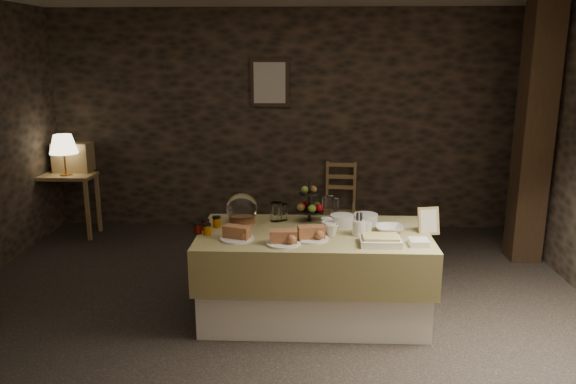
{
  "coord_description": "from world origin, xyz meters",
  "views": [
    {
      "loc": [
        0.33,
        -4.18,
        2.08
      ],
      "look_at": [
        0.15,
        0.2,
        1.0
      ],
      "focal_mm": 35.0,
      "sensor_mm": 36.0,
      "label": 1
    }
  ],
  "objects_px": {
    "buffet_table": "(313,268)",
    "wine_rack": "(73,157)",
    "console_table": "(65,185)",
    "chair": "(340,201)",
    "timber_column": "(534,135)",
    "fruit_stand": "(310,206)",
    "table_lamp": "(63,145)"
  },
  "relations": [
    {
      "from": "fruit_stand",
      "to": "buffet_table",
      "type": "bearing_deg",
      "value": -83.6
    },
    {
      "from": "timber_column",
      "to": "fruit_stand",
      "type": "xyz_separation_m",
      "value": [
        -2.22,
        -1.13,
        -0.45
      ]
    },
    {
      "from": "buffet_table",
      "to": "table_lamp",
      "type": "bearing_deg",
      "value": 145.59
    },
    {
      "from": "timber_column",
      "to": "chair",
      "type": "bearing_deg",
      "value": 154.84
    },
    {
      "from": "console_table",
      "to": "table_lamp",
      "type": "xyz_separation_m",
      "value": [
        0.05,
        -0.05,
        0.48
      ]
    },
    {
      "from": "wine_rack",
      "to": "chair",
      "type": "height_order",
      "value": "wine_rack"
    },
    {
      "from": "table_lamp",
      "to": "fruit_stand",
      "type": "bearing_deg",
      "value": -30.57
    },
    {
      "from": "table_lamp",
      "to": "buffet_table",
      "type": "bearing_deg",
      "value": -34.41
    },
    {
      "from": "console_table",
      "to": "table_lamp",
      "type": "bearing_deg",
      "value": -45.0
    },
    {
      "from": "console_table",
      "to": "wine_rack",
      "type": "height_order",
      "value": "wine_rack"
    },
    {
      "from": "timber_column",
      "to": "buffet_table",
      "type": "bearing_deg",
      "value": -147.11
    },
    {
      "from": "buffet_table",
      "to": "wine_rack",
      "type": "distance_m",
      "value": 3.58
    },
    {
      "from": "timber_column",
      "to": "fruit_stand",
      "type": "height_order",
      "value": "timber_column"
    },
    {
      "from": "buffet_table",
      "to": "console_table",
      "type": "xyz_separation_m",
      "value": [
        -2.87,
        1.98,
        0.19
      ]
    },
    {
      "from": "wine_rack",
      "to": "timber_column",
      "type": "height_order",
      "value": "timber_column"
    },
    {
      "from": "table_lamp",
      "to": "chair",
      "type": "height_order",
      "value": "table_lamp"
    },
    {
      "from": "console_table",
      "to": "chair",
      "type": "xyz_separation_m",
      "value": [
        3.19,
        0.31,
        -0.24
      ]
    },
    {
      "from": "wine_rack",
      "to": "fruit_stand",
      "type": "height_order",
      "value": "wine_rack"
    },
    {
      "from": "chair",
      "to": "buffet_table",
      "type": "bearing_deg",
      "value": -93.05
    },
    {
      "from": "buffet_table",
      "to": "wine_rack",
      "type": "height_order",
      "value": "wine_rack"
    },
    {
      "from": "buffet_table",
      "to": "chair",
      "type": "height_order",
      "value": "chair"
    },
    {
      "from": "table_lamp",
      "to": "fruit_stand",
      "type": "relative_size",
      "value": 1.38
    },
    {
      "from": "buffet_table",
      "to": "timber_column",
      "type": "bearing_deg",
      "value": 32.89
    },
    {
      "from": "console_table",
      "to": "chair",
      "type": "distance_m",
      "value": 3.21
    },
    {
      "from": "console_table",
      "to": "chair",
      "type": "height_order",
      "value": "chair"
    },
    {
      "from": "timber_column",
      "to": "fruit_stand",
      "type": "relative_size",
      "value": 7.64
    },
    {
      "from": "table_lamp",
      "to": "fruit_stand",
      "type": "distance_m",
      "value": 3.24
    },
    {
      "from": "chair",
      "to": "console_table",
      "type": "bearing_deg",
      "value": -169.45
    },
    {
      "from": "buffet_table",
      "to": "table_lamp",
      "type": "distance_m",
      "value": 3.48
    },
    {
      "from": "table_lamp",
      "to": "chair",
      "type": "relative_size",
      "value": 0.73
    },
    {
      "from": "table_lamp",
      "to": "fruit_stand",
      "type": "height_order",
      "value": "table_lamp"
    },
    {
      "from": "timber_column",
      "to": "fruit_stand",
      "type": "distance_m",
      "value": 2.53
    }
  ]
}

